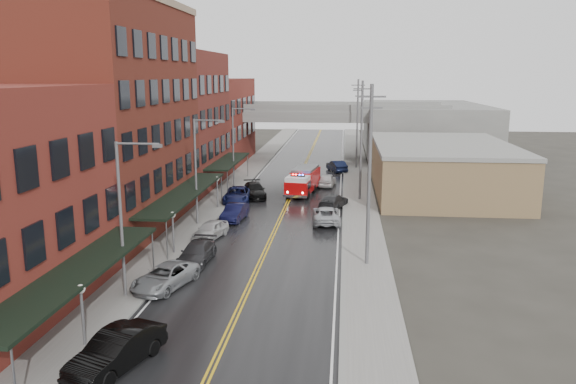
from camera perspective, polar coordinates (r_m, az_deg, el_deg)
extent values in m
plane|color=#2D2B26|center=(25.28, -8.10, -18.08)|extent=(220.00, 220.00, 0.00)
cube|color=black|center=(53.04, -0.39, -1.86)|extent=(11.00, 160.00, 0.02)
cube|color=slate|center=(54.27, -8.08, -1.59)|extent=(3.00, 160.00, 0.15)
cube|color=slate|center=(52.76, 7.52, -1.96)|extent=(3.00, 160.00, 0.15)
cube|color=gray|center=(53.91, -6.37, -1.63)|extent=(0.30, 160.00, 0.15)
cube|color=gray|center=(52.73, 5.73, -1.92)|extent=(0.30, 160.00, 0.15)
cube|color=#602819|center=(48.21, -17.39, 7.06)|extent=(9.00, 20.00, 18.00)
cube|color=#5A1F1B|center=(64.74, -11.25, 7.13)|extent=(9.00, 15.00, 15.00)
cube|color=maroon|center=(81.71, -7.63, 7.12)|extent=(9.00, 20.00, 12.00)
cube|color=olive|center=(62.92, 15.28, 2.21)|extent=(14.00, 22.00, 5.00)
cube|color=slate|center=(92.47, 13.58, 6.19)|extent=(18.00, 30.00, 8.00)
cube|color=black|center=(29.97, -20.58, -7.55)|extent=(2.60, 16.00, 0.18)
cylinder|color=slate|center=(23.98, -26.04, -16.93)|extent=(0.10, 0.10, 3.00)
cylinder|color=slate|center=(36.63, -13.55, -6.08)|extent=(0.10, 0.10, 3.00)
cube|color=black|center=(47.10, -10.43, -0.08)|extent=(2.60, 18.00, 0.18)
cylinder|color=slate|center=(39.16, -12.21, -4.85)|extent=(0.10, 0.10, 3.00)
cylinder|color=slate|center=(55.27, -6.77, 0.21)|extent=(0.10, 0.10, 3.00)
cube|color=black|center=(63.81, -6.09, 3.15)|extent=(2.60, 13.00, 0.18)
cylinder|color=slate|center=(57.95, -6.17, 0.76)|extent=(0.10, 0.10, 3.00)
cylinder|color=slate|center=(69.75, -4.12, 2.68)|extent=(0.10, 0.10, 3.00)
cylinder|color=#59595B|center=(28.41, -20.11, -12.06)|extent=(0.14, 0.14, 2.80)
sphere|color=silver|center=(27.85, -20.33, -9.23)|extent=(0.44, 0.44, 0.44)
cylinder|color=#59595B|center=(40.66, -11.58, -4.34)|extent=(0.14, 0.14, 2.80)
sphere|color=silver|center=(40.28, -11.67, -2.29)|extent=(0.44, 0.44, 0.44)
cylinder|color=#59595B|center=(53.78, -7.18, -0.24)|extent=(0.14, 0.14, 2.80)
sphere|color=silver|center=(53.49, -7.23, 1.33)|extent=(0.44, 0.44, 0.44)
cylinder|color=#59595B|center=(32.74, -16.61, -2.92)|extent=(0.18, 0.18, 9.00)
cylinder|color=#59595B|center=(31.50, -15.05, 4.76)|extent=(2.40, 0.12, 0.12)
cube|color=#59595B|center=(31.14, -13.14, 4.59)|extent=(0.50, 0.22, 0.18)
cylinder|color=#59595B|center=(47.57, -9.36, 1.92)|extent=(0.18, 0.18, 9.00)
cylinder|color=#59595B|center=(46.73, -8.10, 7.22)|extent=(2.40, 0.12, 0.12)
cube|color=#59595B|center=(46.49, -6.77, 7.11)|extent=(0.50, 0.22, 0.18)
cylinder|color=#59595B|center=(62.98, -5.59, 4.42)|extent=(0.18, 0.18, 9.00)
cylinder|color=#59595B|center=(62.34, -4.58, 8.43)|extent=(2.40, 0.12, 0.12)
cube|color=#59595B|center=(62.16, -3.57, 8.34)|extent=(0.50, 0.22, 0.18)
cylinder|color=#59595B|center=(36.85, 8.26, 1.46)|extent=(0.24, 0.24, 12.00)
cube|color=#59595B|center=(36.29, 8.50, 9.56)|extent=(1.80, 0.12, 0.12)
cube|color=#59595B|center=(36.32, 8.47, 8.46)|extent=(1.40, 0.12, 0.12)
cylinder|color=#59595B|center=(56.63, 7.45, 5.08)|extent=(0.24, 0.24, 12.00)
cube|color=#59595B|center=(56.27, 7.59, 10.35)|extent=(1.80, 0.12, 0.12)
cube|color=#59595B|center=(56.29, 7.57, 9.63)|extent=(1.40, 0.12, 0.12)
cylinder|color=#59595B|center=(76.53, 7.05, 6.83)|extent=(0.24, 0.24, 12.00)
cube|color=#59595B|center=(76.26, 7.15, 10.72)|extent=(1.80, 0.12, 0.12)
cube|color=#59595B|center=(76.27, 7.14, 10.20)|extent=(1.40, 0.12, 0.12)
cube|color=slate|center=(83.62, 1.99, 7.84)|extent=(40.00, 10.00, 1.50)
cube|color=slate|center=(85.40, -5.45, 5.35)|extent=(1.60, 8.00, 6.00)
cube|color=slate|center=(83.95, 9.51, 5.13)|extent=(1.60, 8.00, 6.00)
cube|color=#AB0709|center=(61.19, 1.78, 1.37)|extent=(3.06, 5.43, 1.97)
cube|color=#AB0709|center=(57.74, 1.00, 0.46)|extent=(2.67, 2.75, 1.40)
cube|color=silver|center=(57.57, 1.01, 1.37)|extent=(2.52, 2.54, 0.47)
cube|color=black|center=(57.87, 1.05, 0.76)|extent=(2.55, 1.82, 0.75)
cube|color=slate|center=(60.99, 1.79, 2.40)|extent=(2.77, 5.03, 0.28)
cube|color=black|center=(57.51, 1.01, 1.67)|extent=(1.52, 0.48, 0.13)
sphere|color=#FF0C0C|center=(57.62, 0.51, 1.77)|extent=(0.19, 0.19, 0.19)
sphere|color=#1933FF|center=(57.39, 1.51, 1.72)|extent=(0.19, 0.19, 0.19)
cylinder|color=black|center=(58.03, -0.01, -0.19)|extent=(0.97, 0.46, 0.94)
cylinder|color=black|center=(57.58, 1.98, -0.30)|extent=(0.97, 0.46, 0.94)
cylinder|color=black|center=(61.15, 0.74, 0.43)|extent=(0.97, 0.46, 0.94)
cylinder|color=black|center=(60.72, 2.63, 0.33)|extent=(0.97, 0.46, 0.94)
cylinder|color=black|center=(63.39, 1.23, 0.83)|extent=(0.97, 0.46, 0.94)
cylinder|color=black|center=(62.97, 3.05, 0.74)|extent=(0.97, 0.46, 0.94)
imported|color=black|center=(26.35, -17.03, -15.14)|extent=(3.22, 5.36, 1.67)
imported|color=gray|center=(34.80, -12.38, -8.41)|extent=(3.57, 5.37, 1.37)
imported|color=#29292C|center=(38.88, -9.25, -6.11)|extent=(2.04, 4.76, 1.37)
imported|color=#B9B9B9|center=(44.28, -7.89, -3.83)|extent=(2.53, 4.32, 1.38)
imported|color=black|center=(49.47, -5.43, -2.06)|extent=(1.92, 4.51, 1.45)
imported|color=#111642|center=(56.39, -5.13, -0.29)|extent=(2.83, 5.60, 1.52)
imported|color=black|center=(58.48, -3.44, 0.17)|extent=(3.40, 5.60, 1.52)
imported|color=#AAADB2|center=(48.60, 3.90, -2.32)|extent=(2.64, 5.19, 1.40)
imported|color=#28282A|center=(53.99, 4.64, -0.92)|extent=(3.16, 5.01, 1.35)
imported|color=silver|center=(64.45, 4.00, 1.24)|extent=(2.19, 4.54, 1.49)
imported|color=black|center=(74.38, 4.98, 2.65)|extent=(3.02, 4.80, 1.49)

